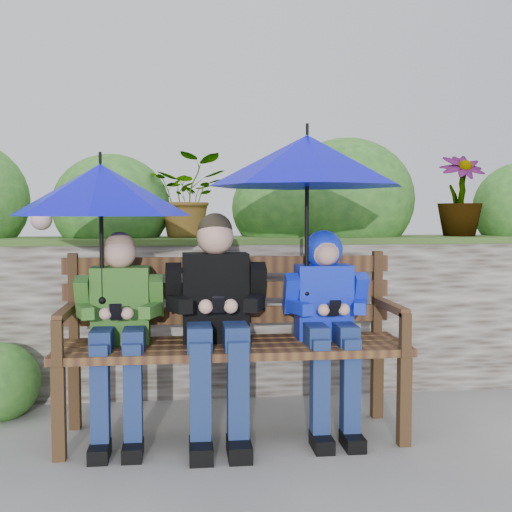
{
  "coord_description": "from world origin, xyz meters",
  "views": [
    {
      "loc": [
        -0.42,
        -3.5,
        1.2
      ],
      "look_at": [
        0.0,
        0.1,
        0.95
      ],
      "focal_mm": 45.0,
      "sensor_mm": 36.0,
      "label": 1
    }
  ],
  "objects": [
    {
      "name": "ground",
      "position": [
        0.0,
        0.0,
        0.0
      ],
      "size": [
        60.0,
        60.0,
        0.0
      ],
      "primitive_type": "plane",
      "color": "slate",
      "rests_on": "ground"
    },
    {
      "name": "garden_backdrop",
      "position": [
        -0.08,
        1.61,
        0.61
      ],
      "size": [
        8.0,
        2.85,
        1.76
      ],
      "color": "#453A32",
      "rests_on": "ground"
    },
    {
      "name": "park_bench",
      "position": [
        -0.15,
        -0.07,
        0.55
      ],
      "size": [
        1.84,
        0.54,
        0.97
      ],
      "color": "#412B18",
      "rests_on": "ground"
    },
    {
      "name": "boy_left",
      "position": [
        -0.74,
        -0.16,
        0.63
      ],
      "size": [
        0.45,
        0.52,
        1.09
      ],
      "color": "#275B16",
      "rests_on": "ground"
    },
    {
      "name": "boy_middle",
      "position": [
        -0.24,
        -0.17,
        0.67
      ],
      "size": [
        0.53,
        0.61,
        1.19
      ],
      "color": "black",
      "rests_on": "ground"
    },
    {
      "name": "boy_right",
      "position": [
        0.36,
        -0.14,
        0.67
      ],
      "size": [
        0.45,
        0.55,
        1.1
      ],
      "color": "#1B20C9",
      "rests_on": "ground"
    },
    {
      "name": "umbrella_left",
      "position": [
        -0.83,
        -0.14,
        1.31
      ],
      "size": [
        0.92,
        0.92,
        0.79
      ],
      "color": "#0001C8",
      "rests_on": "ground"
    },
    {
      "name": "umbrella_right",
      "position": [
        0.25,
        -0.13,
        1.47
      ],
      "size": [
        1.05,
        1.05,
        0.93
      ],
      "color": "#0001C8",
      "rests_on": "ground"
    }
  ]
}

